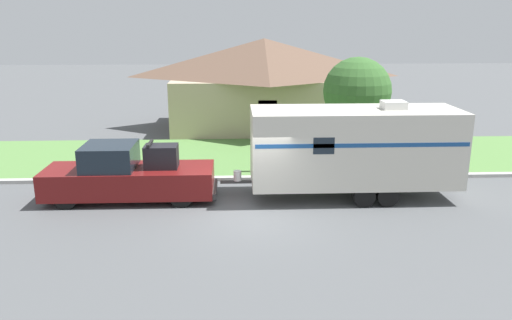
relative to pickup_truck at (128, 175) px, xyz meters
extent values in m
plane|color=#515456|center=(4.37, -1.66, -0.89)|extent=(120.00, 120.00, 0.00)
cube|color=#ADADA8|center=(4.37, 2.09, -0.82)|extent=(80.00, 0.30, 0.14)
cube|color=#568442|center=(4.37, 5.74, -0.87)|extent=(80.00, 7.00, 0.03)
cube|color=tan|center=(5.54, 12.45, 0.61)|extent=(10.48, 6.46, 3.00)
pyramid|color=brown|center=(5.54, 12.45, 3.21)|extent=(11.32, 6.97, 2.19)
cube|color=#4C3828|center=(5.54, 9.25, 0.16)|extent=(1.00, 0.06, 2.10)
cylinder|color=black|center=(-1.95, -0.81, -0.47)|extent=(0.85, 0.28, 0.85)
cylinder|color=black|center=(-1.95, 0.81, -0.47)|extent=(0.85, 0.28, 0.85)
cylinder|color=black|center=(1.93, -0.81, -0.47)|extent=(0.85, 0.28, 0.85)
cylinder|color=black|center=(1.93, 0.81, -0.47)|extent=(0.85, 0.28, 0.85)
cube|color=maroon|center=(-1.19, 0.00, -0.19)|extent=(3.40, 1.98, 0.94)
cube|color=#19232D|center=(-0.58, 0.00, 0.71)|extent=(1.77, 1.82, 0.85)
cube|color=maroon|center=(1.75, 0.00, -0.19)|extent=(2.49, 1.98, 0.94)
cube|color=#333333|center=(3.05, 0.00, -0.54)|extent=(0.12, 1.78, 0.20)
cube|color=black|center=(1.20, 0.00, 0.68)|extent=(1.14, 0.83, 0.80)
cube|color=black|center=(0.83, 0.00, 1.16)|extent=(0.10, 0.92, 0.08)
cylinder|color=black|center=(8.16, -1.10, -0.52)|extent=(0.74, 0.22, 0.74)
cylinder|color=black|center=(8.16, 1.10, -0.52)|extent=(0.74, 0.22, 0.74)
cylinder|color=black|center=(8.98, -1.10, -0.52)|extent=(0.74, 0.22, 0.74)
cylinder|color=black|center=(8.98, 1.10, -0.52)|extent=(0.74, 0.22, 0.74)
cube|color=beige|center=(7.99, 0.00, 0.98)|extent=(7.27, 2.48, 2.63)
cube|color=navy|center=(7.99, -1.25, 1.31)|extent=(7.12, 0.01, 0.14)
cube|color=#383838|center=(3.80, 0.00, -0.29)|extent=(1.12, 0.12, 0.10)
cylinder|color=silver|center=(3.86, 0.00, -0.06)|extent=(0.28, 0.28, 0.36)
cube|color=silver|center=(9.30, 0.00, 2.44)|extent=(0.80, 0.68, 0.28)
cube|color=#19232D|center=(6.68, -1.25, 1.31)|extent=(0.70, 0.01, 0.56)
cylinder|color=brown|center=(4.82, 3.14, -0.32)|extent=(0.09, 0.09, 1.15)
cube|color=#B2B2B2|center=(4.82, 3.14, 0.37)|extent=(0.48, 0.20, 0.22)
cylinder|color=brown|center=(9.32, 5.32, 0.08)|extent=(0.24, 0.24, 1.94)
sphere|color=#38662D|center=(9.32, 5.32, 2.20)|extent=(3.06, 3.06, 3.06)
camera|label=1|loc=(3.76, -16.94, 5.23)|focal=35.00mm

